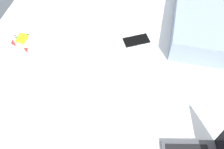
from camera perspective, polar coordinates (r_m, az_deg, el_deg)
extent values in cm
cube|color=white|center=(137.80, -0.57, 1.52)|extent=(180.00, 140.00, 18.00)
cylinder|color=silver|center=(136.98, -19.32, 6.52)|extent=(9.00, 9.00, 11.00)
cube|color=blue|center=(138.94, -19.03, 5.97)|extent=(5.91, 6.12, 4.36)
cube|color=orange|center=(137.89, -19.44, 6.43)|extent=(7.22, 7.75, 4.38)
cube|color=red|center=(135.05, -19.20, 6.38)|extent=(6.29, 4.34, 4.13)
cube|color=red|center=(135.46, -20.62, 7.08)|extent=(5.70, 6.85, 6.23)
cube|color=#268C33|center=(133.86, -19.81, 7.83)|extent=(6.53, 6.77, 6.30)
cube|color=yellow|center=(131.21, -19.99, 7.72)|extent=(5.94, 4.61, 4.27)
cube|color=black|center=(139.08, 5.61, 7.82)|extent=(12.71, 15.54, 0.80)
cube|color=#8C9EB7|center=(148.87, 20.97, 11.02)|extent=(52.00, 36.00, 13.00)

